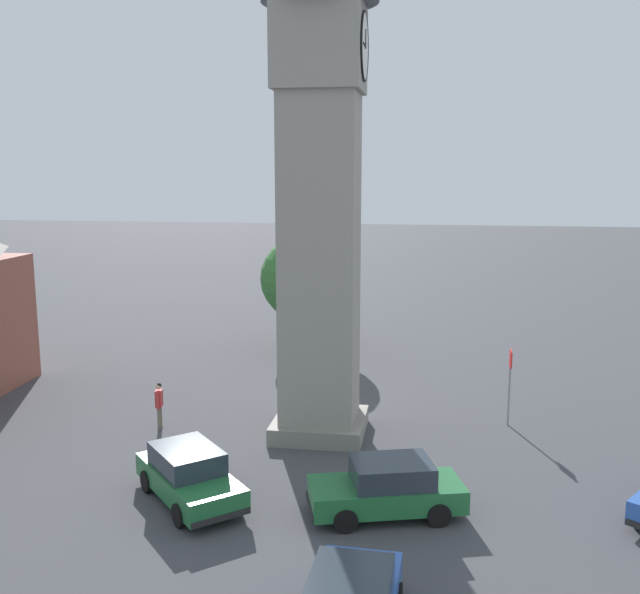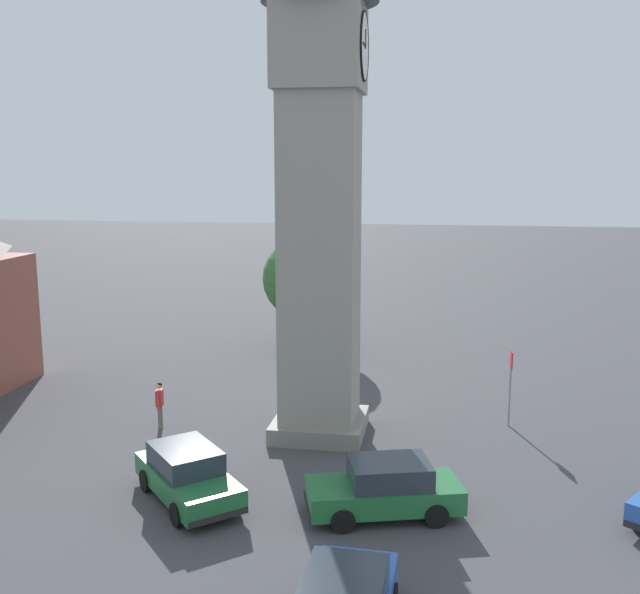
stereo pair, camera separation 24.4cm
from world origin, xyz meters
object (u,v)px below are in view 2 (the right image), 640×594
Objects in this scene: tree at (305,279)px; road_sign at (511,375)px; car_silver_kerb at (385,488)px; clock_tower at (320,77)px; pedestrian at (160,401)px; car_blue_kerb at (187,475)px.

tree reaches higher than road_sign.
car_silver_kerb is at bearing 17.54° from tree.
clock_tower is 14.54m from tree.
car_silver_kerb is (5.73, 2.74, -11.38)m from clock_tower.
car_blue_kerb is at bearing 29.02° from pedestrian.
car_blue_kerb is (5.76, -2.80, -11.38)m from clock_tower.
car_silver_kerb is 2.62× the size of pedestrian.
clock_tower is 12.36m from road_sign.
pedestrian is 12.63m from tree.
road_sign is at bearing 105.96° from clock_tower.
pedestrian is 12.66m from road_sign.
clock_tower reaches higher than car_blue_kerb.
clock_tower is 4.68× the size of car_silver_kerb.
pedestrian is at bearing -79.54° from road_sign.
tree is at bearing -135.85° from road_sign.
car_blue_kerb is 0.95× the size of car_silver_kerb.
car_blue_kerb is at bearing -25.95° from clock_tower.
tree is (-11.95, 3.05, 2.74)m from pedestrian.
road_sign is at bearing 100.46° from pedestrian.
road_sign is at bearing 44.15° from tree.
car_silver_kerb is at bearing 90.26° from car_blue_kerb.
clock_tower is 13.06m from car_blue_kerb.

